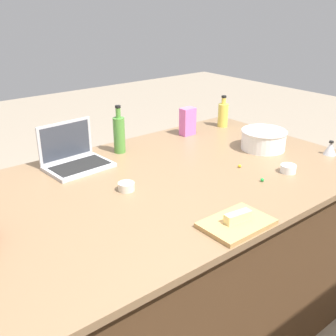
{
  "coord_description": "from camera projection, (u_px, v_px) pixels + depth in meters",
  "views": [
    {
      "loc": [
        1.11,
        1.37,
        1.69
      ],
      "look_at": [
        0.0,
        0.0,
        0.95
      ],
      "focal_mm": 43.41,
      "sensor_mm": 36.0,
      "label": 1
    }
  ],
  "objects": [
    {
      "name": "bottle_olive",
      "position": [
        119.0,
        134.0,
        2.21
      ],
      "size": [
        0.06,
        0.06,
        0.26
      ],
      "color": "#4C8C38",
      "rests_on": "island_counter"
    },
    {
      "name": "cutting_board",
      "position": [
        236.0,
        223.0,
        1.52
      ],
      "size": [
        0.27,
        0.18,
        0.02
      ],
      "primitive_type": "cube",
      "color": "tan",
      "rests_on": "island_counter"
    },
    {
      "name": "ramekin_medium",
      "position": [
        126.0,
        187.0,
        1.8
      ],
      "size": [
        0.07,
        0.07,
        0.04
      ],
      "primitive_type": "cylinder",
      "color": "beige",
      "rests_on": "island_counter"
    },
    {
      "name": "bottle_oil",
      "position": [
        223.0,
        114.0,
        2.68
      ],
      "size": [
        0.07,
        0.07,
        0.21
      ],
      "color": "#DBC64C",
      "rests_on": "island_counter"
    },
    {
      "name": "ramekin_small",
      "position": [
        288.0,
        169.0,
        1.99
      ],
      "size": [
        0.08,
        0.08,
        0.04
      ],
      "primitive_type": "cylinder",
      "color": "white",
      "rests_on": "island_counter"
    },
    {
      "name": "candy_3",
      "position": [
        327.0,
        152.0,
        2.23
      ],
      "size": [
        0.02,
        0.02,
        0.02
      ],
      "primitive_type": "sphere",
      "color": "yellow",
      "rests_on": "island_counter"
    },
    {
      "name": "laptop",
      "position": [
        74.0,
        158.0,
        2.05
      ],
      "size": [
        0.32,
        0.25,
        0.22
      ],
      "color": "#B7B7BC",
      "rests_on": "island_counter"
    },
    {
      "name": "island_counter",
      "position": [
        168.0,
        256.0,
        2.11
      ],
      "size": [
        1.97,
        1.21,
        0.9
      ],
      "color": "#4C331E",
      "rests_on": "ground"
    },
    {
      "name": "mixing_bowl_large",
      "position": [
        264.0,
        139.0,
        2.28
      ],
      "size": [
        0.26,
        0.26,
        0.11
      ],
      "color": "white",
      "rests_on": "island_counter"
    },
    {
      "name": "ground_plane",
      "position": [
        168.0,
        323.0,
        2.28
      ],
      "size": [
        12.0,
        12.0,
        0.0
      ],
      "primitive_type": "plane",
      "color": "gray"
    },
    {
      "name": "candy_2",
      "position": [
        240.0,
        166.0,
        2.05
      ],
      "size": [
        0.02,
        0.02,
        0.02
      ],
      "primitive_type": "sphere",
      "color": "yellow",
      "rests_on": "island_counter"
    },
    {
      "name": "kitchen_timer",
      "position": [
        330.0,
        148.0,
        2.21
      ],
      "size": [
        0.07,
        0.07,
        0.08
      ],
      "color": "#B2B2B7",
      "rests_on": "island_counter"
    },
    {
      "name": "candy_bag",
      "position": [
        188.0,
        122.0,
        2.51
      ],
      "size": [
        0.09,
        0.06,
        0.17
      ],
      "primitive_type": "cube",
      "color": "pink",
      "rests_on": "island_counter"
    },
    {
      "name": "butter_stick_left",
      "position": [
        238.0,
        217.0,
        1.52
      ],
      "size": [
        0.11,
        0.05,
        0.04
      ],
      "primitive_type": "cube",
      "rotation": [
        0.0,
        0.0,
        -0.13
      ],
      "color": "#F4E58C",
      "rests_on": "cutting_board"
    },
    {
      "name": "candy_0",
      "position": [
        262.0,
        180.0,
        1.89
      ],
      "size": [
        0.02,
        0.02,
        0.02
      ],
      "primitive_type": "sphere",
      "color": "green",
      "rests_on": "island_counter"
    }
  ]
}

